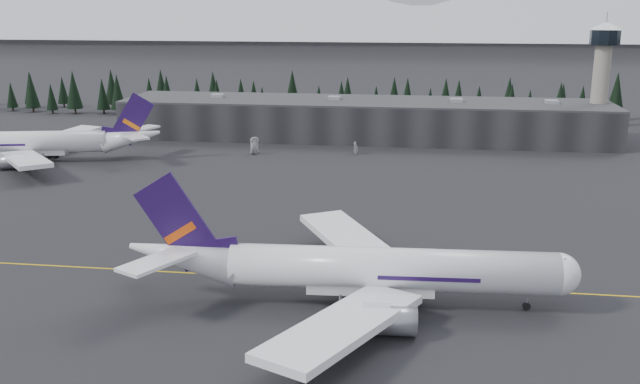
# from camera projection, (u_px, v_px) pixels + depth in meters

# --- Properties ---
(ground) EXTENTS (1400.00, 1400.00, 0.00)m
(ground) POSITION_uv_depth(u_px,v_px,m) (303.00, 275.00, 119.07)
(ground) COLOR black
(ground) RESTS_ON ground
(taxiline) EXTENTS (400.00, 0.40, 0.02)m
(taxiline) POSITION_uv_depth(u_px,v_px,m) (301.00, 279.00, 117.15)
(taxiline) COLOR gold
(taxiline) RESTS_ON ground
(terminal) EXTENTS (160.00, 30.00, 12.60)m
(terminal) POSITION_uv_depth(u_px,v_px,m) (364.00, 119.00, 237.00)
(terminal) COLOR black
(terminal) RESTS_ON ground
(control_tower) EXTENTS (10.00, 10.00, 37.70)m
(control_tower) POSITION_uv_depth(u_px,v_px,m) (602.00, 69.00, 225.36)
(control_tower) COLOR gray
(control_tower) RESTS_ON ground
(treeline) EXTENTS (360.00, 20.00, 15.00)m
(treeline) POSITION_uv_depth(u_px,v_px,m) (372.00, 101.00, 272.08)
(treeline) COLOR black
(treeline) RESTS_ON ground
(mountain_ridge) EXTENTS (4400.00, 900.00, 420.00)m
(mountain_ridge) POSITION_uv_depth(u_px,v_px,m) (410.00, 32.00, 1075.56)
(mountain_ridge) COLOR white
(mountain_ridge) RESTS_ON ground
(jet_main) EXTENTS (67.75, 62.44, 19.91)m
(jet_main) POSITION_uv_depth(u_px,v_px,m) (352.00, 269.00, 106.28)
(jet_main) COLOR white
(jet_main) RESTS_ON ground
(jet_parked) EXTENTS (65.36, 59.72, 19.45)m
(jet_parked) POSITION_uv_depth(u_px,v_px,m) (42.00, 142.00, 202.00)
(jet_parked) COLOR white
(jet_parked) RESTS_ON ground
(gse_vehicle_a) EXTENTS (4.39, 5.78, 1.46)m
(gse_vehicle_a) POSITION_uv_depth(u_px,v_px,m) (255.00, 152.00, 212.81)
(gse_vehicle_a) COLOR silver
(gse_vehicle_a) RESTS_ON ground
(gse_vehicle_b) EXTENTS (4.02, 2.23, 1.29)m
(gse_vehicle_b) POSITION_uv_depth(u_px,v_px,m) (356.00, 152.00, 212.78)
(gse_vehicle_b) COLOR #B9B9BB
(gse_vehicle_b) RESTS_ON ground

